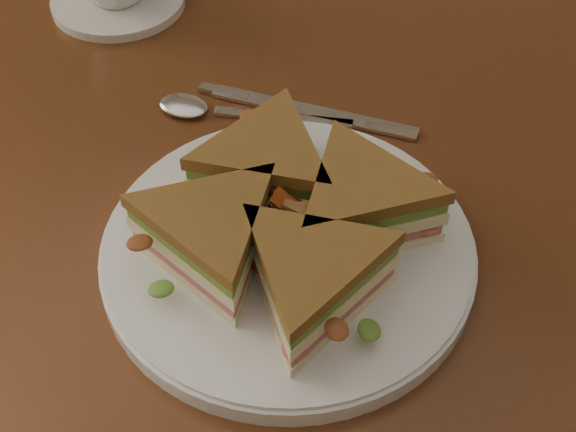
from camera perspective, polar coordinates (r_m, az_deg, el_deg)
The scene contains 7 objects.
table at distance 0.77m, azimuth 1.09°, elevation -2.17°, with size 1.20×0.80×0.75m.
plate at distance 0.63m, azimuth 0.00°, elevation -2.58°, with size 0.29×0.29×0.02m, color white.
sandwich_wedges at distance 0.60m, azimuth -0.00°, elevation -0.32°, with size 0.28×0.28×0.06m.
crisps_mound at distance 0.60m, azimuth 0.00°, elevation -0.58°, with size 0.09×0.09×0.05m, color #B84717, non-canonical shape.
spoon at distance 0.76m, azimuth -5.74°, elevation 7.57°, with size 0.18×0.06×0.01m.
knife at distance 0.76m, azimuth 0.75°, elevation 7.58°, with size 0.22×0.02×0.00m.
saucer at distance 0.92m, azimuth -11.96°, elevation 14.77°, with size 0.15×0.15×0.01m, color white.
Camera 1 is at (0.17, -0.47, 1.24)m, focal length 50.00 mm.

